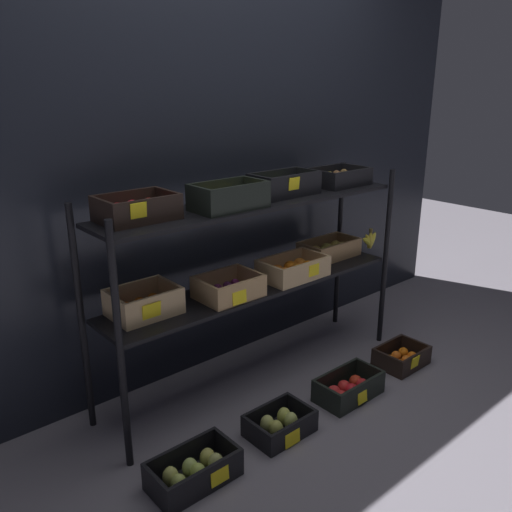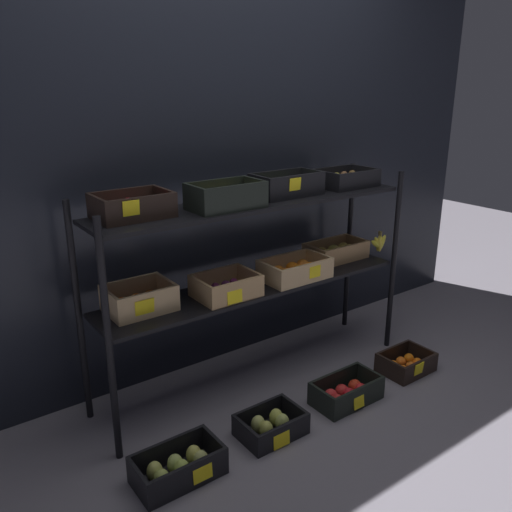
{
  "view_description": "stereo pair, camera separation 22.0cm",
  "coord_description": "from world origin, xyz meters",
  "px_view_note": "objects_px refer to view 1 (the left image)",
  "views": [
    {
      "loc": [
        -1.75,
        -2.02,
        1.62
      ],
      "look_at": [
        0.0,
        0.0,
        0.73
      ],
      "focal_mm": 37.19,
      "sensor_mm": 36.0,
      "label": 1
    },
    {
      "loc": [
        -1.58,
        -2.16,
        1.62
      ],
      "look_at": [
        0.0,
        0.0,
        0.73
      ],
      "focal_mm": 37.19,
      "sensor_mm": 36.0,
      "label": 2
    }
  ],
  "objects_px": {
    "crate_ground_left_pear": "(280,424)",
    "crate_ground_apple_red": "(348,389)",
    "display_rack": "(258,242)",
    "crate_ground_pear": "(194,471)",
    "crate_ground_tangerine": "(401,358)"
  },
  "relations": [
    {
      "from": "crate_ground_left_pear",
      "to": "crate_ground_apple_red",
      "type": "distance_m",
      "value": 0.49
    },
    {
      "from": "crate_ground_apple_red",
      "to": "display_rack",
      "type": "bearing_deg",
      "value": 115.12
    },
    {
      "from": "display_rack",
      "to": "crate_ground_left_pear",
      "type": "height_order",
      "value": "display_rack"
    },
    {
      "from": "crate_ground_pear",
      "to": "crate_ground_tangerine",
      "type": "height_order",
      "value": "crate_ground_pear"
    },
    {
      "from": "display_rack",
      "to": "crate_ground_left_pear",
      "type": "relative_size",
      "value": 6.23
    },
    {
      "from": "display_rack",
      "to": "crate_ground_pear",
      "type": "xyz_separation_m",
      "value": [
        -0.76,
        -0.47,
        -0.75
      ]
    },
    {
      "from": "crate_ground_left_pear",
      "to": "crate_ground_tangerine",
      "type": "bearing_deg",
      "value": -0.05
    },
    {
      "from": "crate_ground_left_pear",
      "to": "crate_ground_apple_red",
      "type": "height_order",
      "value": "crate_ground_apple_red"
    },
    {
      "from": "crate_ground_apple_red",
      "to": "crate_ground_tangerine",
      "type": "xyz_separation_m",
      "value": [
        0.5,
        0.01,
        -0.01
      ]
    },
    {
      "from": "crate_ground_pear",
      "to": "crate_ground_left_pear",
      "type": "height_order",
      "value": "crate_ground_pear"
    },
    {
      "from": "crate_ground_pear",
      "to": "crate_ground_left_pear",
      "type": "distance_m",
      "value": 0.5
    },
    {
      "from": "display_rack",
      "to": "crate_ground_apple_red",
      "type": "height_order",
      "value": "display_rack"
    },
    {
      "from": "crate_ground_left_pear",
      "to": "crate_ground_tangerine",
      "type": "distance_m",
      "value": 1.0
    },
    {
      "from": "crate_ground_tangerine",
      "to": "crate_ground_apple_red",
      "type": "bearing_deg",
      "value": -178.46
    },
    {
      "from": "crate_ground_left_pear",
      "to": "crate_ground_tangerine",
      "type": "height_order",
      "value": "crate_ground_tangerine"
    }
  ]
}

